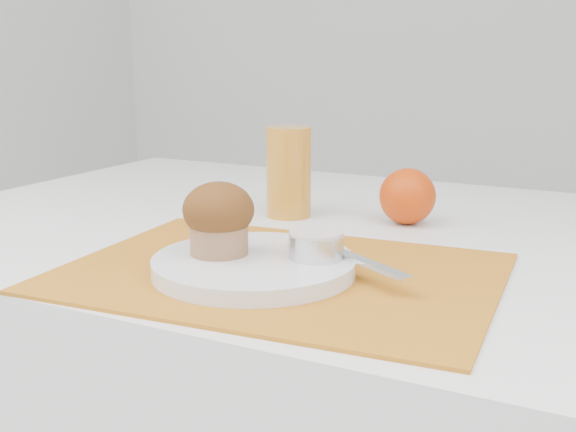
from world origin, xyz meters
The scene contains 10 objects.
placemat centered at (0.04, -0.17, 0.75)m, with size 0.46×0.34×0.00m, color #C2721B.
plate centered at (0.02, -0.19, 0.76)m, with size 0.22×0.22×0.02m, color white.
ramekin centered at (0.08, -0.16, 0.78)m, with size 0.06×0.06×0.03m, color silver.
cream centered at (0.08, -0.16, 0.80)m, with size 0.06×0.06×0.01m, color beige.
raspberry_near centered at (0.04, -0.13, 0.78)m, with size 0.02×0.02×0.02m, color #5E0214.
raspberry_far centered at (0.06, -0.15, 0.78)m, with size 0.02×0.02×0.02m, color #580215.
butter_knife centered at (0.11, -0.14, 0.77)m, with size 0.17×0.01×0.00m, color silver.
orange centered at (0.09, 0.12, 0.79)m, with size 0.08×0.08×0.08m, color #D13F07.
juice_glass centered at (-0.08, 0.08, 0.81)m, with size 0.06×0.06×0.13m, color orange.
muffin centered at (-0.02, -0.19, 0.81)m, with size 0.08×0.08×0.08m.
Camera 1 is at (0.39, -0.82, 0.99)m, focal length 45.00 mm.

